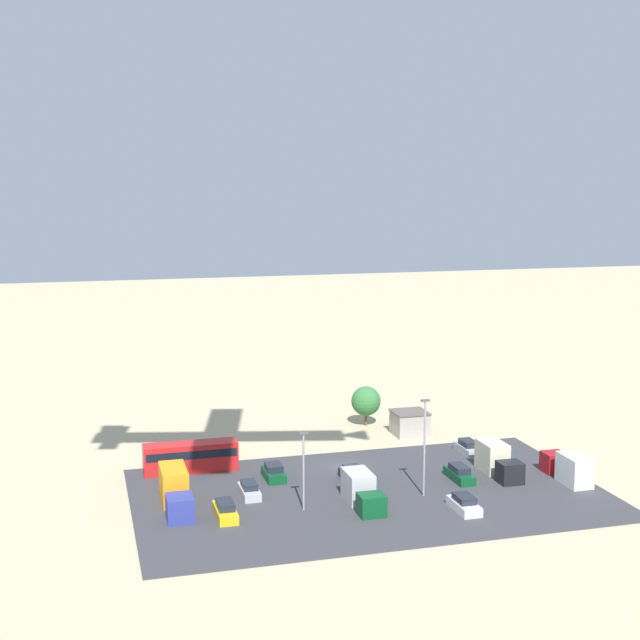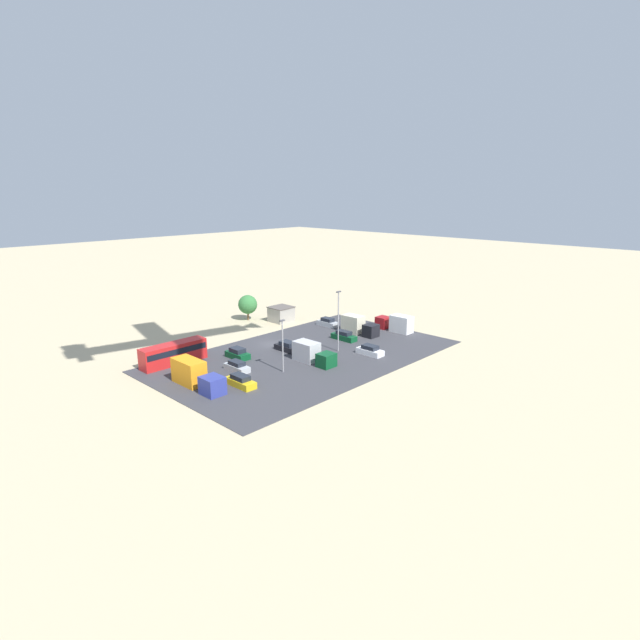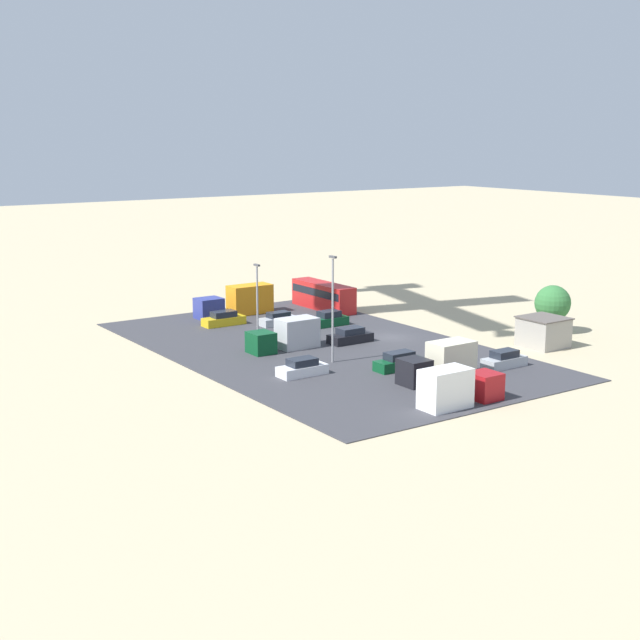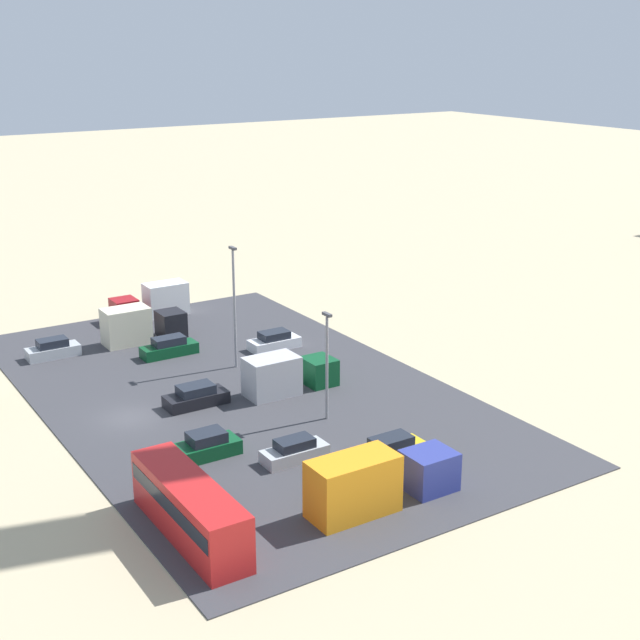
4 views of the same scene
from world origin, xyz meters
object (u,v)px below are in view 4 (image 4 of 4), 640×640
at_px(parked_car_2, 53,349).
at_px(parked_truck_1, 154,302).
at_px(parked_car_3, 295,451).
at_px(parked_car_4, 207,446).
at_px(parked_car_0, 274,341).
at_px(parked_truck_3, 285,375).
at_px(bus, 189,507).
at_px(parked_car_6, 169,348).
at_px(parked_truck_0, 375,482).
at_px(parked_car_5, 391,450).
at_px(parked_truck_2, 139,325).
at_px(parked_car_1, 196,397).

bearing_deg(parked_car_2, parked_truck_1, -61.98).
relative_size(parked_car_3, parked_car_4, 1.04).
height_order(parked_car_0, parked_truck_1, parked_truck_1).
bearing_deg(parked_truck_3, bus, -44.47).
height_order(bus, parked_car_4, bus).
bearing_deg(parked_car_3, parked_car_6, 177.16).
xyz_separation_m(parked_truck_0, parked_truck_1, (-40.81, 3.49, -0.12)).
bearing_deg(parked_car_4, bus, -30.83).
relative_size(parked_car_4, parked_car_5, 0.87).
height_order(parked_car_3, parked_truck_3, parked_truck_3).
bearing_deg(parked_car_6, parked_truck_3, 18.86).
bearing_deg(parked_truck_0, parked_car_6, 179.54).
distance_m(bus, parked_truck_0, 10.54).
bearing_deg(parked_truck_2, parked_car_5, 8.88).
height_order(parked_car_1, parked_truck_3, parked_truck_3).
bearing_deg(parked_car_3, parked_truck_1, 172.56).
height_order(parked_truck_1, parked_truck_3, parked_truck_1).
bearing_deg(parked_truck_0, parked_truck_2, -179.17).
xyz_separation_m(bus, parked_truck_3, (-14.85, 14.58, -0.36)).
bearing_deg(parked_car_2, parked_car_3, -165.07).
relative_size(parked_car_0, parked_truck_1, 0.61).
distance_m(bus, parked_car_4, 9.58).
distance_m(parked_car_3, parked_truck_3, 11.46).
xyz_separation_m(parked_car_0, parked_truck_1, (-14.21, -5.06, 0.79)).
xyz_separation_m(parked_car_1, parked_truck_0, (18.85, 2.37, 0.90)).
bearing_deg(parked_truck_2, parked_car_4, -11.45).
distance_m(parked_car_0, parked_car_5, 22.82).
relative_size(parked_car_0, parked_truck_2, 0.61).
xyz_separation_m(parked_car_0, parked_car_3, (19.14, -9.42, -0.03)).
distance_m(parked_truck_1, parked_truck_3, 23.22).
xyz_separation_m(parked_car_1, parked_truck_3, (1.24, 6.78, 0.71)).
bearing_deg(parked_car_3, parked_truck_2, 179.23).
bearing_deg(parked_car_2, parked_car_4, -173.18).
xyz_separation_m(bus, parked_car_5, (-1.43, 14.40, -1.05)).
height_order(parked_car_5, parked_truck_2, parked_truck_2).
distance_m(parked_car_4, parked_truck_3, 11.78).
height_order(parked_car_0, parked_truck_0, parked_truck_0).
height_order(parked_car_0, parked_car_6, parked_car_6).
relative_size(parked_truck_0, parked_truck_1, 1.29).
xyz_separation_m(parked_car_2, parked_truck_2, (0.09, 7.61, 0.82)).
distance_m(parked_car_1, parked_truck_3, 6.93).
distance_m(parked_car_0, parked_car_2, 18.50).
bearing_deg(parked_car_6, parked_truck_1, 163.55).
bearing_deg(parked_truck_3, parked_car_1, -100.37).
xyz_separation_m(parked_car_1, parked_car_6, (-10.97, 2.61, 0.02)).
distance_m(parked_car_2, parked_truck_0, 35.58).
bearing_deg(parked_truck_2, parked_truck_3, 16.18).
relative_size(parked_car_2, parked_car_4, 1.05).
bearing_deg(parked_truck_2, parked_car_0, 48.73).
distance_m(parked_car_1, parked_truck_0, 19.02).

